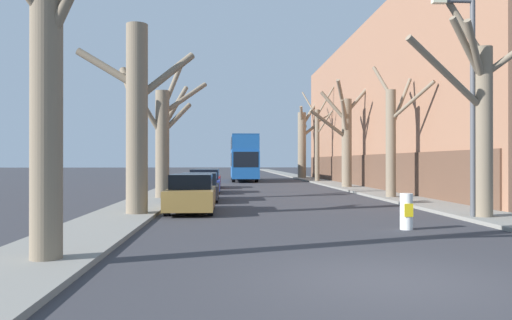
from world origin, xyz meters
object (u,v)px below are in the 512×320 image
Objects in this scene: street_tree_left_1 at (137,115)px; street_tree_right_0 at (481,116)px; traffic_bollard at (406,211)px; street_tree_right_1 at (392,137)px; parked_car_2 at (204,182)px; street_tree_right_3 at (318,139)px; street_tree_right_4 at (303,141)px; double_decker_bus at (244,156)px; parked_car_1 at (199,187)px; street_tree_right_2 at (346,135)px; parked_car_3 at (208,179)px; street_tree_left_0 at (47,68)px; parked_car_0 at (191,194)px; street_tree_left_2 at (165,135)px; lamp_post at (469,94)px.

street_tree_right_0 reaches higher than street_tree_left_1.
street_tree_right_1 is at bearing 73.14° from traffic_bollard.
parked_car_2 is at bearing 122.79° from street_tree_right_0.
street_tree_right_4 is at bearing 89.56° from street_tree_right_3.
street_tree_left_1 is at bearing -98.76° from double_decker_bus.
double_decker_bus is 24.31m from parked_car_1.
street_tree_right_4 is 26.31m from parked_car_2.
street_tree_right_2 is at bearing -90.26° from street_tree_right_4.
street_tree_right_4 reaches higher than street_tree_right_1.
parked_car_3 is 4.01× the size of traffic_bollard.
street_tree_right_4 is (0.33, 38.72, 0.82)m from street_tree_right_0.
street_tree_right_1 is at bearing 52.85° from street_tree_left_0.
street_tree_right_3 is 7.47m from double_decker_bus.
parked_car_0 is at bearing -90.00° from parked_car_2.
parked_car_1 is (-9.61, -20.89, -3.26)m from street_tree_right_3.
street_tree_right_3 reaches higher than parked_car_0.
street_tree_left_2 is 0.84× the size of street_tree_right_2.
street_tree_right_4 reaches higher than lamp_post.
traffic_bollard is at bearing -144.57° from lamp_post.
street_tree_left_1 is 0.64× the size of double_decker_bus.
street_tree_right_3 reaches higher than street_tree_right_2.
street_tree_left_1 is 0.74× the size of street_tree_right_4.
double_decker_bus reaches higher than parked_car_0.
street_tree_left_2 reaches higher than parked_car_2.
parked_car_2 is (-9.61, -14.94, -3.24)m from street_tree_right_3.
street_tree_left_1 is 1.65× the size of parked_car_2.
parked_car_0 is 4.01× the size of traffic_bollard.
street_tree_right_0 reaches higher than street_tree_left_2.
parked_car_0 is 16.93m from parked_car_3.
street_tree_right_4 is at bearing 42.40° from double_decker_bus.
parked_car_1 is at bearing -107.80° from street_tree_right_4.
street_tree_right_1 is 29.79m from street_tree_right_4.
street_tree_right_3 is 2.26× the size of parked_car_3.
street_tree_left_1 is at bearing -123.74° from street_tree_right_2.
street_tree_right_4 is 37.00m from parked_car_0.
street_tree_left_2 is 1.74× the size of parked_car_2.
street_tree_right_0 reaches higher than parked_car_0.
street_tree_right_4 is at bearing 72.20° from parked_car_1.
street_tree_right_1 is at bearing -49.56° from parked_car_3.
street_tree_left_0 reaches higher than street_tree_right_1.
street_tree_right_1 is at bearing -90.42° from street_tree_right_2.
street_tree_right_3 is 23.23m from parked_car_1.
parked_car_2 is at bearing 90.00° from parked_car_0.
street_tree_right_3 reaches higher than street_tree_left_2.
street_tree_left_2 is 0.78× the size of street_tree_right_4.
parked_car_3 is at bearing 172.17° from street_tree_right_2.
street_tree_left_0 is 1.16× the size of lamp_post.
parked_car_0 reaches higher than parked_car_1.
parked_car_3 is (0.00, 5.61, -0.02)m from parked_car_2.
street_tree_right_0 is (11.06, -9.37, 0.14)m from street_tree_left_2.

